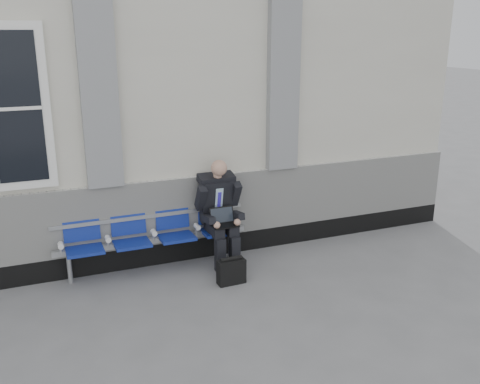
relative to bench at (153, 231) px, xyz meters
name	(u,v)px	position (x,y,z in m)	size (l,w,h in m)	color
bench	(153,231)	(0.00, 0.00, 0.00)	(2.60, 0.47, 0.91)	#9EA0A3
businessman	(219,209)	(0.90, -0.14, 0.24)	(0.60, 0.81, 1.47)	black
briefcase	(231,271)	(0.82, -0.81, -0.38)	(0.37, 0.16, 0.37)	black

